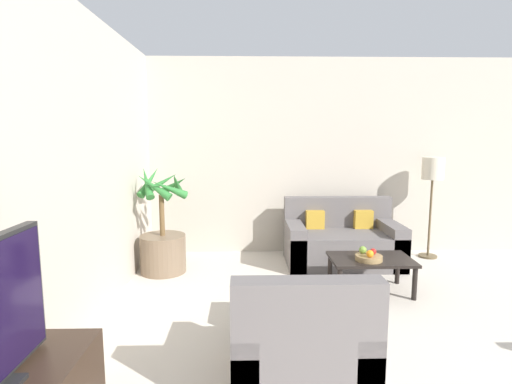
{
  "coord_description": "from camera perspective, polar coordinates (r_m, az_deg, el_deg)",
  "views": [
    {
      "loc": [
        -1.76,
        0.63,
        1.64
      ],
      "look_at": [
        -1.65,
        5.17,
        1.0
      ],
      "focal_mm": 28.0,
      "sensor_mm": 36.0,
      "label": 1
    }
  ],
  "objects": [
    {
      "name": "wall_left",
      "position": [
        2.82,
        -30.24,
        1.06
      ],
      "size": [
        0.06,
        7.77,
        2.7
      ],
      "color": "#BCB2A3",
      "rests_on": "ground_plane"
    },
    {
      "name": "ottoman",
      "position": [
        3.54,
        5.36,
        -16.06
      ],
      "size": [
        0.63,
        0.44,
        0.39
      ],
      "color": "#605B5B",
      "rests_on": "ground_plane"
    },
    {
      "name": "apple_green",
      "position": [
        4.34,
        15.01,
        -7.99
      ],
      "size": [
        0.08,
        0.08,
        0.08
      ],
      "color": "olive",
      "rests_on": "fruit_bowl"
    },
    {
      "name": "sofa_loveseat",
      "position": [
        5.31,
        12.13,
        -7.01
      ],
      "size": [
        1.43,
        0.83,
        0.83
      ],
      "color": "#605B5B",
      "rests_on": "ground_plane"
    },
    {
      "name": "coffee_table",
      "position": [
        4.43,
        16.07,
        -9.67
      ],
      "size": [
        0.85,
        0.54,
        0.37
      ],
      "color": "black",
      "rests_on": "ground_plane"
    },
    {
      "name": "apple_red",
      "position": [
        4.33,
        16.38,
        -8.17
      ],
      "size": [
        0.07,
        0.07,
        0.07
      ],
      "color": "red",
      "rests_on": "fruit_bowl"
    },
    {
      "name": "floor_lamp",
      "position": [
        5.8,
        23.92,
        2.2
      ],
      "size": [
        0.28,
        0.28,
        1.36
      ],
      "color": "brown",
      "rests_on": "ground_plane"
    },
    {
      "name": "fruit_bowl",
      "position": [
        4.32,
        15.81,
        -9.03
      ],
      "size": [
        0.27,
        0.27,
        0.05
      ],
      "color": "#997A4C",
      "rests_on": "coffee_table"
    },
    {
      "name": "armchair",
      "position": [
        2.81,
        6.18,
        -21.15
      ],
      "size": [
        0.87,
        0.86,
        0.84
      ],
      "color": "#605B5B",
      "rests_on": "ground_plane"
    },
    {
      "name": "orange_fruit",
      "position": [
        4.23,
        15.97,
        -8.48
      ],
      "size": [
        0.07,
        0.07,
        0.07
      ],
      "color": "orange",
      "rests_on": "fruit_bowl"
    },
    {
      "name": "wall_back",
      "position": [
        5.86,
        16.09,
        4.86
      ],
      "size": [
        7.78,
        0.06,
        2.7
      ],
      "color": "#BCB2A3",
      "rests_on": "ground_plane"
    },
    {
      "name": "potted_palm",
      "position": [
        4.97,
        -13.16,
        -6.74
      ],
      "size": [
        0.62,
        0.68,
        1.3
      ],
      "color": "brown",
      "rests_on": "ground_plane"
    }
  ]
}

